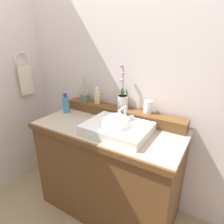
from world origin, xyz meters
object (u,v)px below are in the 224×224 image
object	(u,v)px
soap_bar	(109,115)
soap_dispenser	(97,97)
hand_towel	(26,80)
sink_basin	(117,129)
lotion_bottle	(66,104)
reed_diffuser	(85,97)
tumbler_cup	(148,107)
potted_plant	(122,99)

from	to	relation	value
soap_bar	soap_dispenser	world-z (taller)	soap_dispenser
soap_dispenser	hand_towel	size ratio (longest dim) A/B	0.52
sink_basin	lotion_bottle	distance (m)	0.64
lotion_bottle	hand_towel	distance (m)	0.58
lotion_bottle	hand_towel	xyz separation A→B (m)	(-0.55, -0.00, 0.17)
lotion_bottle	hand_towel	world-z (taller)	hand_towel
sink_basin	soap_dispenser	distance (m)	0.48
sink_basin	soap_dispenser	world-z (taller)	soap_dispenser
soap_dispenser	reed_diffuser	world-z (taller)	reed_diffuser
soap_bar	lotion_bottle	world-z (taller)	lotion_bottle
tumbler_cup	reed_diffuser	xyz separation A→B (m)	(-0.65, -0.02, -0.01)
soap_bar	lotion_bottle	size ratio (longest dim) A/B	0.36
sink_basin	tumbler_cup	distance (m)	0.34
sink_basin	tumbler_cup	bearing A→B (deg)	66.78
potted_plant	soap_dispenser	world-z (taller)	potted_plant
potted_plant	reed_diffuser	world-z (taller)	potted_plant
tumbler_cup	potted_plant	bearing A→B (deg)	179.71
tumbler_cup	hand_towel	size ratio (longest dim) A/B	0.35
tumbler_cup	hand_towel	bearing A→B (deg)	-172.11
tumbler_cup	hand_towel	xyz separation A→B (m)	(-1.31, -0.18, 0.11)
soap_bar	lotion_bottle	xyz separation A→B (m)	(-0.49, 0.00, 0.00)
soap_dispenser	hand_towel	bearing A→B (deg)	-168.56
tumbler_cup	lotion_bottle	xyz separation A→B (m)	(-0.76, -0.18, -0.06)
sink_basin	reed_diffuser	bearing A→B (deg)	151.96
reed_diffuser	hand_towel	xyz separation A→B (m)	(-0.66, -0.16, 0.13)
soap_bar	potted_plant	distance (m)	0.21
potted_plant	reed_diffuser	xyz separation A→B (m)	(-0.40, -0.02, -0.04)
reed_diffuser	lotion_bottle	xyz separation A→B (m)	(-0.11, -0.16, -0.05)
reed_diffuser	soap_bar	bearing A→B (deg)	-23.10
tumbler_cup	soap_bar	bearing A→B (deg)	-144.76
soap_bar	tumbler_cup	xyz separation A→B (m)	(0.26, 0.19, 0.06)
reed_diffuser	lotion_bottle	world-z (taller)	reed_diffuser
reed_diffuser	soap_dispenser	bearing A→B (deg)	1.36
potted_plant	reed_diffuser	size ratio (longest dim) A/B	1.54
soap_dispenser	lotion_bottle	world-z (taller)	soap_dispenser
soap_bar	reed_diffuser	distance (m)	0.42
sink_basin	hand_towel	bearing A→B (deg)	174.39
sink_basin	tumbler_cup	xyz separation A→B (m)	(0.13, 0.30, 0.11)
soap_dispenser	reed_diffuser	bearing A→B (deg)	-178.64
tumbler_cup	reed_diffuser	world-z (taller)	reed_diffuser
soap_dispenser	hand_towel	world-z (taller)	hand_towel
potted_plant	reed_diffuser	bearing A→B (deg)	-176.76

